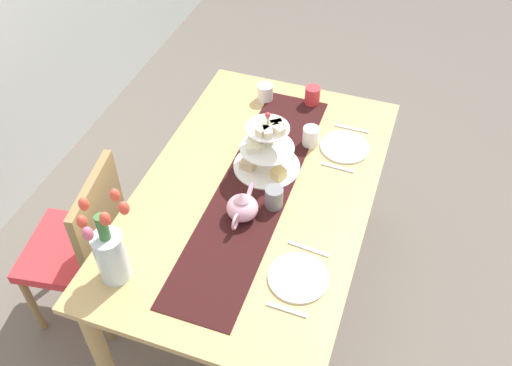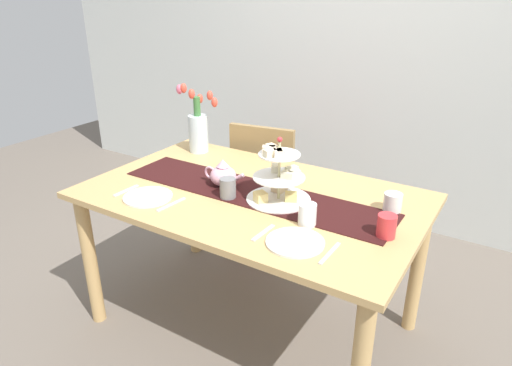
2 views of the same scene
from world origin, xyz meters
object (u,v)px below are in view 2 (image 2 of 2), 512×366
at_px(teapot, 223,175).
at_px(tulip_vase, 198,128).
at_px(mug_grey, 228,188).
at_px(fork_left, 126,191).
at_px(knife_left, 171,204).
at_px(dinner_plate_left, 148,197).
at_px(knife_right, 330,253).
at_px(fork_right, 263,233).
at_px(chair_left, 268,181).
at_px(cream_jug, 393,202).
at_px(mug_white_text, 307,214).
at_px(dinner_plate_right, 295,242).
at_px(dining_table, 252,213).
at_px(mug_orange, 387,226).
at_px(tiered_cake_stand, 279,178).

bearing_deg(teapot, tulip_vase, 141.04).
bearing_deg(mug_grey, fork_left, -156.72).
relative_size(teapot, knife_left, 1.40).
distance_m(dinner_plate_left, knife_left, 0.15).
distance_m(tulip_vase, knife_right, 1.31).
height_order(fork_right, mug_grey, mug_grey).
relative_size(chair_left, fork_left, 6.07).
relative_size(tulip_vase, dinner_plate_left, 1.80).
xyz_separation_m(cream_jug, mug_white_text, (-0.26, -0.31, 0.01)).
height_order(teapot, dinner_plate_right, teapot).
relative_size(dinner_plate_left, knife_right, 1.35).
relative_size(tulip_vase, mug_grey, 4.36).
bearing_deg(dining_table, knife_right, -29.35).
relative_size(cream_jug, fork_left, 0.57).
xyz_separation_m(cream_jug, dinner_plate_left, (-1.01, -0.47, -0.04)).
bearing_deg(mug_orange, mug_white_text, -166.22).
bearing_deg(tiered_cake_stand, dinner_plate_right, -50.92).
bearing_deg(mug_grey, dinner_plate_left, -147.98).
bearing_deg(mug_orange, dining_table, 174.35).
relative_size(chair_left, cream_jug, 10.71).
distance_m(chair_left, dinner_plate_left, 1.06).
height_order(fork_right, mug_orange, mug_orange).
distance_m(dinner_plate_right, mug_orange, 0.37).
bearing_deg(fork_right, fork_left, 180.00).
bearing_deg(cream_jug, fork_left, -157.87).
bearing_deg(dinner_plate_right, tulip_vase, 146.74).
distance_m(fork_left, mug_grey, 0.51).
distance_m(knife_left, mug_white_text, 0.63).
bearing_deg(fork_left, fork_right, 0.00).
relative_size(teapot, fork_left, 1.59).
xyz_separation_m(dining_table, mug_orange, (0.67, -0.07, 0.15)).
relative_size(dinner_plate_left, knife_left, 1.35).
bearing_deg(mug_white_text, knife_left, -165.20).
distance_m(dinner_plate_left, fork_right, 0.63).
xyz_separation_m(chair_left, cream_jug, (0.96, -0.55, 0.32)).
xyz_separation_m(dining_table, dinner_plate_right, (0.39, -0.30, 0.11)).
bearing_deg(cream_jug, chair_left, 150.12).
xyz_separation_m(chair_left, dinner_plate_left, (-0.05, -1.02, 0.28)).
bearing_deg(mug_grey, teapot, 134.68).
distance_m(dinner_plate_left, mug_white_text, 0.77).
bearing_deg(dining_table, mug_white_text, -21.32).
height_order(tulip_vase, dinner_plate_right, tulip_vase).
xyz_separation_m(fork_right, mug_orange, (0.43, 0.24, 0.04)).
bearing_deg(knife_left, knife_right, 0.00).
xyz_separation_m(tiered_cake_stand, fork_right, (0.10, -0.30, -0.11)).
distance_m(dining_table, dinner_plate_left, 0.50).
relative_size(tiered_cake_stand, knife_right, 1.79).
distance_m(tiered_cake_stand, knife_right, 0.51).
bearing_deg(fork_left, cream_jug, 22.13).
bearing_deg(knife_left, tiered_cake_stand, 38.24).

